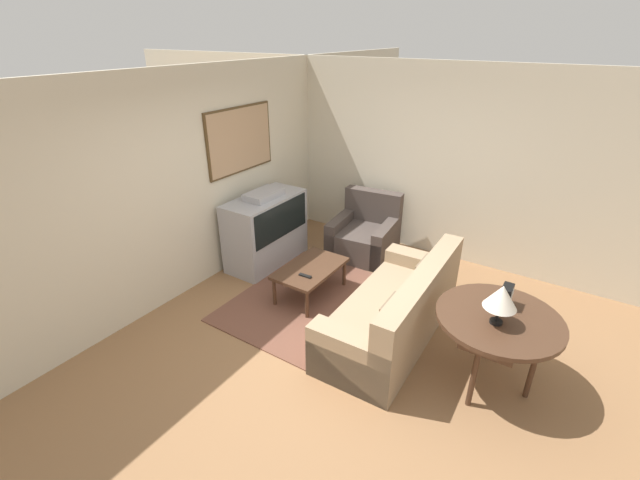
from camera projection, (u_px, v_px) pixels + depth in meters
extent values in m
plane|color=#8E6642|center=(332.00, 341.00, 4.65)|extent=(12.00, 12.00, 0.00)
cube|color=beige|center=(182.00, 187.00, 5.10)|extent=(12.00, 0.06, 2.70)
cube|color=#4C381E|center=(240.00, 140.00, 5.67)|extent=(1.19, 0.03, 0.86)
cube|color=tan|center=(241.00, 140.00, 5.66)|extent=(1.14, 0.01, 0.81)
cube|color=beige|center=(431.00, 163.00, 6.03)|extent=(0.06, 12.00, 2.70)
cube|color=brown|center=(306.00, 299.00, 5.36)|extent=(2.06, 1.53, 0.01)
cube|color=#9E9EA3|center=(267.00, 247.00, 6.16)|extent=(1.21, 0.58, 0.44)
cube|color=#9E9EA3|center=(265.00, 216.00, 5.94)|extent=(1.21, 0.58, 0.54)
cube|color=black|center=(282.00, 220.00, 5.80)|extent=(1.09, 0.01, 0.48)
cube|color=#9E9EA3|center=(264.00, 194.00, 5.80)|extent=(0.55, 0.32, 0.09)
cube|color=#9E8466|center=(390.00, 318.00, 4.68)|extent=(2.05, 0.91, 0.42)
cube|color=#9E8466|center=(422.00, 293.00, 4.33)|extent=(2.04, 0.27, 0.46)
cube|color=#9E8466|center=(419.00, 276.00, 5.32)|extent=(0.26, 0.87, 0.58)
cube|color=#9E8466|center=(351.00, 360.00, 3.96)|extent=(0.26, 0.87, 0.58)
cube|color=#715F49|center=(425.00, 274.00, 4.77)|extent=(0.36, 0.13, 0.34)
cube|color=#715F49|center=(392.00, 316.00, 4.07)|extent=(0.36, 0.13, 0.34)
cube|color=#473D38|center=(363.00, 241.00, 6.37)|extent=(1.00, 0.97, 0.41)
cube|color=#473D38|center=(373.00, 205.00, 6.46)|extent=(0.28, 0.89, 0.48)
cube|color=#473D38|center=(342.00, 233.00, 6.48)|extent=(0.92, 0.26, 0.55)
cube|color=#473D38|center=(386.00, 242.00, 6.19)|extent=(0.92, 0.26, 0.55)
cube|color=#472D1E|center=(310.00, 268.00, 5.29)|extent=(0.95, 0.58, 0.04)
cylinder|color=#472D1E|center=(307.00, 305.00, 4.94)|extent=(0.04, 0.04, 0.37)
cylinder|color=#472D1E|center=(344.00, 273.00, 5.58)|extent=(0.04, 0.04, 0.37)
cylinder|color=#472D1E|center=(274.00, 292.00, 5.18)|extent=(0.04, 0.04, 0.37)
cylinder|color=#472D1E|center=(314.00, 263.00, 5.82)|extent=(0.04, 0.04, 0.37)
cylinder|color=#472D1E|center=(499.00, 319.00, 3.81)|extent=(1.11, 1.11, 0.04)
cube|color=#472D1E|center=(498.00, 324.00, 3.83)|extent=(0.94, 0.44, 0.08)
cylinder|color=#472D1E|center=(474.00, 374.00, 3.71)|extent=(0.05, 0.05, 0.71)
cylinder|color=#472D1E|center=(495.00, 328.00, 4.29)|extent=(0.05, 0.05, 0.71)
cylinder|color=#472D1E|center=(533.00, 367.00, 3.80)|extent=(0.05, 0.05, 0.71)
cylinder|color=black|center=(496.00, 322.00, 3.71)|extent=(0.11, 0.11, 0.02)
cylinder|color=black|center=(500.00, 306.00, 3.64)|extent=(0.02, 0.02, 0.31)
cone|color=silver|center=(502.00, 297.00, 3.59)|extent=(0.28, 0.28, 0.21)
cube|color=black|center=(506.00, 296.00, 3.90)|extent=(0.17, 0.09, 0.21)
cylinder|color=white|center=(512.00, 294.00, 3.86)|extent=(0.11, 0.01, 0.11)
cube|color=black|center=(305.00, 276.00, 5.07)|extent=(0.05, 0.16, 0.02)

